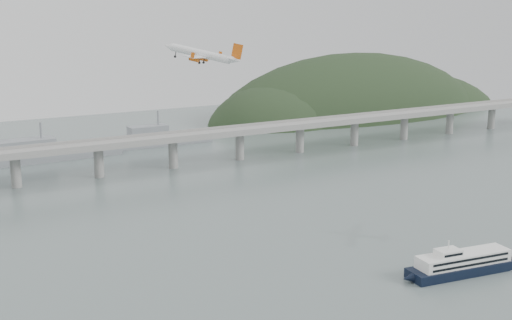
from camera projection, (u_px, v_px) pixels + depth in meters
ground at (324, 274)px, 273.58m from camera, size 900.00×900.00×0.00m
bridge at (142, 145)px, 438.40m from camera, size 800.00×22.00×23.90m
headland at (364, 130)px, 696.91m from camera, size 365.00×155.00×156.00m
ferry at (463, 264)px, 273.48m from camera, size 79.16×20.69×14.95m
airliner at (203, 54)px, 301.46m from camera, size 29.19×30.73×9.90m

